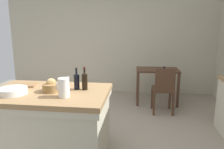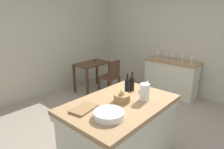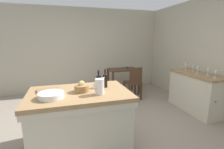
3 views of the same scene
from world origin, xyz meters
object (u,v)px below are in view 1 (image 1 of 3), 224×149
(wine_bottle_amber, at_px, (77,81))
(writing_desk, at_px, (157,75))
(pitcher, at_px, (64,87))
(cutting_board, at_px, (23,85))
(island_table, at_px, (51,120))
(bread_basket, at_px, (51,87))
(wooden_chair, at_px, (163,89))
(wine_bottle_dark, at_px, (85,81))
(wash_bowl, at_px, (13,91))

(wine_bottle_amber, bearing_deg, writing_desk, 59.78)
(writing_desk, height_order, pitcher, pitcher)
(pitcher, xyz_separation_m, cutting_board, (-0.72, 0.39, -0.10))
(island_table, xyz_separation_m, bread_basket, (0.04, -0.00, 0.46))
(wooden_chair, bearing_deg, pitcher, -126.60)
(wine_bottle_dark, bearing_deg, wooden_chair, 51.56)
(writing_desk, xyz_separation_m, bread_basket, (-1.49, -2.19, 0.29))
(wine_bottle_amber, bearing_deg, wash_bowl, -157.52)
(bread_basket, xyz_separation_m, cutting_board, (-0.49, 0.20, -0.05))
(cutting_board, bearing_deg, wash_bowl, -80.24)
(island_table, bearing_deg, cutting_board, 156.51)
(wooden_chair, relative_size, pitcher, 3.39)
(bread_basket, distance_m, wine_bottle_amber, 0.33)
(writing_desk, relative_size, cutting_board, 2.75)
(wine_bottle_dark, relative_size, wine_bottle_amber, 1.06)
(island_table, bearing_deg, bread_basket, -3.12)
(wooden_chair, bearing_deg, island_table, -135.08)
(island_table, height_order, wine_bottle_dark, wine_bottle_dark)
(cutting_board, distance_m, wine_bottle_amber, 0.79)
(writing_desk, xyz_separation_m, wine_bottle_dark, (-1.09, -2.06, 0.35))
(writing_desk, bearing_deg, wash_bowl, -129.14)
(writing_desk, distance_m, pitcher, 2.72)
(island_table, xyz_separation_m, cutting_board, (-0.45, 0.19, 0.41))
(wine_bottle_dark, height_order, wine_bottle_amber, wine_bottle_dark)
(cutting_board, bearing_deg, island_table, -23.49)
(bread_basket, height_order, wine_bottle_dark, wine_bottle_dark)
(wooden_chair, height_order, pitcher, pitcher)
(pitcher, bearing_deg, writing_desk, 62.28)
(island_table, xyz_separation_m, pitcher, (0.27, -0.20, 0.51))
(island_table, xyz_separation_m, wash_bowl, (-0.39, -0.16, 0.44))
(wine_bottle_amber, bearing_deg, pitcher, -99.86)
(bread_basket, bearing_deg, wine_bottle_dark, 18.19)
(cutting_board, height_order, wine_bottle_amber, wine_bottle_amber)
(cutting_board, bearing_deg, bread_basket, -22.09)
(wash_bowl, bearing_deg, writing_desk, 50.86)
(island_table, distance_m, wine_bottle_amber, 0.63)
(wooden_chair, bearing_deg, wine_bottle_dark, -128.44)
(wooden_chair, height_order, wine_bottle_dark, wine_bottle_dark)
(pitcher, distance_m, wine_bottle_dark, 0.37)
(island_table, distance_m, cutting_board, 0.64)
(wooden_chair, height_order, bread_basket, bread_basket)
(bread_basket, relative_size, wine_bottle_dark, 0.71)
(pitcher, xyz_separation_m, wine_bottle_dark, (0.17, 0.33, 0.01))
(bread_basket, bearing_deg, writing_desk, 55.83)
(pitcher, relative_size, bread_basket, 1.24)
(pitcher, distance_m, cutting_board, 0.83)
(wooden_chair, distance_m, bread_basket, 2.28)
(writing_desk, distance_m, wine_bottle_dark, 2.36)
(wash_bowl, bearing_deg, bread_basket, 20.33)
(wooden_chair, xyz_separation_m, wine_bottle_dark, (-1.17, -1.47, 0.49))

